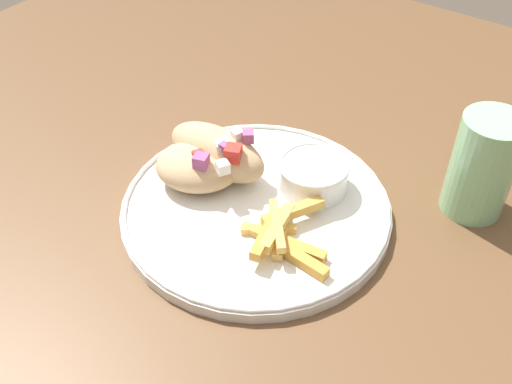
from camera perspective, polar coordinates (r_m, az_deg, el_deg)
name	(u,v)px	position (r m, az deg, el deg)	size (l,w,h in m)	color
table	(227,245)	(0.76, -2.82, -5.10)	(1.32, 1.32, 0.73)	brown
plate	(256,207)	(0.70, 0.00, -1.48)	(0.31, 0.31, 0.02)	white
pita_sandwich_near	(198,166)	(0.71, -5.51, 2.48)	(0.13, 0.12, 0.06)	tan
pita_sandwich_far	(217,152)	(0.72, -3.72, 3.86)	(0.14, 0.06, 0.07)	tan
fries_pile	(282,235)	(0.65, 2.48, -4.09)	(0.11, 0.12, 0.03)	#E5B251
sauce_ramekin	(313,174)	(0.71, 5.49, 1.71)	(0.08, 0.08, 0.04)	white
water_glass	(481,170)	(0.72, 20.66, 1.98)	(0.07, 0.07, 0.13)	#8CCC93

